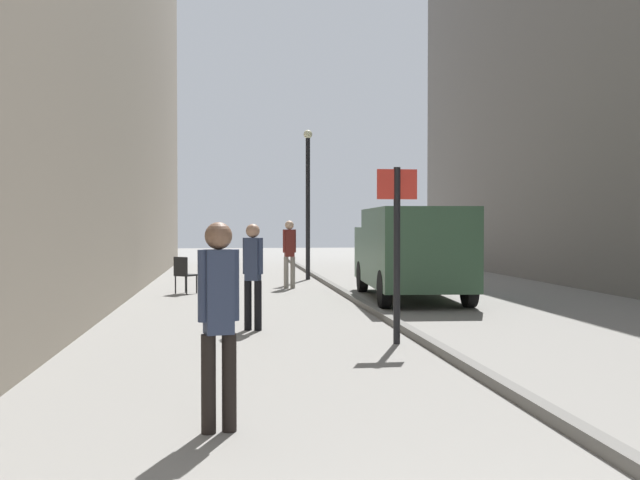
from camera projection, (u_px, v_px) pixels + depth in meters
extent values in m
plane|color=gray|center=(295.00, 315.00, 14.08)|extent=(80.00, 80.00, 0.00)
cube|color=#615F5B|center=(375.00, 311.00, 14.28)|extent=(0.16, 40.00, 0.12)
cylinder|color=gray|center=(286.00, 273.00, 19.91)|extent=(0.13, 0.13, 0.87)
cylinder|color=gray|center=(293.00, 272.00, 19.96)|extent=(0.13, 0.13, 0.87)
cube|color=maroon|center=(289.00, 243.00, 19.91)|extent=(0.27, 0.24, 0.74)
cylinder|color=maroon|center=(285.00, 241.00, 19.88)|extent=(0.10, 0.10, 0.63)
cylinder|color=maroon|center=(294.00, 241.00, 19.95)|extent=(0.10, 0.10, 0.63)
sphere|color=tan|center=(289.00, 225.00, 19.90)|extent=(0.24, 0.24, 0.24)
cylinder|color=black|center=(229.00, 382.00, 6.18)|extent=(0.12, 0.12, 0.84)
cylinder|color=black|center=(208.00, 384.00, 6.12)|extent=(0.12, 0.12, 0.84)
cube|color=#2D3851|center=(219.00, 292.00, 6.13)|extent=(0.27, 0.24, 0.71)
cylinder|color=#2D3851|center=(233.00, 285.00, 6.17)|extent=(0.10, 0.10, 0.61)
cylinder|color=#2D3851|center=(204.00, 286.00, 6.08)|extent=(0.10, 0.10, 0.61)
sphere|color=brown|center=(218.00, 236.00, 6.12)|extent=(0.23, 0.23, 0.23)
cylinder|color=black|center=(258.00, 306.00, 12.03)|extent=(0.12, 0.12, 0.83)
cylinder|color=black|center=(248.00, 305.00, 12.08)|extent=(0.12, 0.12, 0.83)
cube|color=#2D3851|center=(253.00, 259.00, 12.04)|extent=(0.29, 0.27, 0.71)
cylinder|color=#2D3851|center=(260.00, 256.00, 12.00)|extent=(0.10, 0.10, 0.60)
cylinder|color=#2D3851|center=(246.00, 256.00, 12.07)|extent=(0.10, 0.10, 0.60)
sphere|color=#9E755B|center=(253.00, 231.00, 12.03)|extent=(0.23, 0.23, 0.23)
cube|color=#335138|center=(416.00, 247.00, 16.50)|extent=(2.23, 3.89, 1.79)
cube|color=#335138|center=(396.00, 253.00, 19.13)|extent=(2.09, 1.58, 1.34)
cube|color=black|center=(393.00, 241.00, 19.64)|extent=(1.69, 0.14, 0.59)
cylinder|color=black|center=(362.00, 277.00, 18.93)|extent=(0.27, 0.81, 0.80)
cylinder|color=black|center=(431.00, 276.00, 19.06)|extent=(0.27, 0.81, 0.80)
cylinder|color=black|center=(384.00, 289.00, 15.27)|extent=(0.27, 0.81, 0.80)
cylinder|color=black|center=(469.00, 289.00, 15.39)|extent=(0.27, 0.81, 0.80)
cylinder|color=black|center=(397.00, 256.00, 10.69)|extent=(0.10, 0.10, 2.60)
cube|color=red|center=(397.00, 184.00, 10.66)|extent=(0.60, 0.04, 0.44)
cylinder|color=black|center=(308.00, 209.00, 23.13)|extent=(0.14, 0.14, 4.50)
sphere|color=beige|center=(308.00, 134.00, 23.08)|extent=(0.28, 0.28, 0.28)
cylinder|color=black|center=(186.00, 284.00, 18.72)|extent=(0.04, 0.04, 0.45)
cylinder|color=black|center=(197.00, 285.00, 18.53)|extent=(0.04, 0.04, 0.45)
cylinder|color=black|center=(175.00, 285.00, 18.41)|extent=(0.04, 0.04, 0.45)
cylinder|color=black|center=(187.00, 286.00, 18.21)|extent=(0.04, 0.04, 0.45)
cube|color=black|center=(186.00, 275.00, 18.46)|extent=(0.62, 0.62, 0.04)
cube|color=black|center=(181.00, 266.00, 18.29)|extent=(0.37, 0.31, 0.45)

